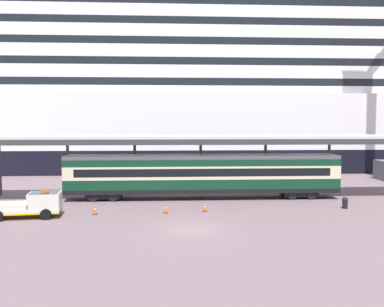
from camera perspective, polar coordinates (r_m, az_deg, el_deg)
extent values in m
plane|color=#725A5F|center=(28.19, -0.16, -10.39)|extent=(400.00, 400.00, 0.00)
cube|color=black|center=(71.52, -11.10, -0.16)|extent=(150.96, 29.36, 3.34)
cube|color=white|center=(71.31, -11.17, 4.31)|extent=(150.96, 29.36, 7.80)
cube|color=white|center=(71.51, -11.23, 8.59)|extent=(138.88, 27.02, 2.88)
cube|color=black|center=(58.28, -13.10, 9.69)|extent=(132.84, 0.12, 1.04)
cube|color=white|center=(71.79, -11.26, 10.88)|extent=(133.32, 25.93, 2.88)
cube|color=black|center=(59.15, -13.06, 12.41)|extent=(127.53, 0.12, 1.04)
cube|color=white|center=(72.18, -11.30, 13.14)|extent=(127.77, 24.85, 2.88)
cube|color=black|center=(60.15, -13.02, 15.06)|extent=(122.21, 0.12, 1.04)
cube|color=white|center=(72.68, -11.33, 15.38)|extent=(122.21, 23.77, 2.88)
cube|color=black|center=(61.27, -12.98, 17.61)|extent=(116.90, 0.12, 1.04)
cube|color=white|center=(73.29, -11.37, 17.59)|extent=(116.66, 22.69, 2.88)
cylinder|color=white|center=(80.29, 21.94, 18.61)|extent=(1.00, 1.00, 3.73)
cube|color=silver|center=(39.14, 1.44, 2.29)|extent=(45.87, 5.09, 0.25)
cube|color=#363636|center=(36.72, 1.75, 1.57)|extent=(45.87, 0.20, 0.50)
cylinder|color=#363636|center=(44.53, -24.93, -1.67)|extent=(0.28, 0.28, 5.65)
cylinder|color=#363636|center=(42.54, -16.71, -1.71)|extent=(0.28, 0.28, 5.65)
cylinder|color=#363636|center=(41.50, -7.87, -1.71)|extent=(0.28, 0.28, 5.65)
cylinder|color=#363636|center=(41.48, 1.19, -1.68)|extent=(0.28, 0.28, 5.65)
cylinder|color=#363636|center=(42.48, 10.05, -1.60)|extent=(0.28, 0.28, 5.65)
cylinder|color=#363636|center=(44.44, 18.30, -1.49)|extent=(0.28, 0.28, 5.65)
cube|color=black|center=(39.13, 1.49, -4.96)|extent=(25.35, 2.80, 0.40)
cube|color=#0F3823|center=(39.03, 1.49, -4.01)|extent=(25.35, 2.80, 0.90)
cube|color=beige|center=(38.89, 1.49, -2.48)|extent=(25.35, 2.80, 1.20)
cube|color=black|center=(37.53, 1.66, -2.66)|extent=(23.32, 0.08, 0.72)
cube|color=#0F3823|center=(38.79, 1.49, -1.16)|extent=(25.35, 2.80, 0.60)
cube|color=#A5A5A5|center=(38.75, 1.49, -0.46)|extent=(25.35, 2.69, 0.36)
cube|color=black|center=(39.52, -11.88, -5.54)|extent=(3.20, 2.35, 0.50)
cylinder|color=black|center=(38.53, -13.48, -5.87)|extent=(0.84, 0.12, 0.84)
cylinder|color=black|center=(38.25, -10.81, -5.90)|extent=(0.84, 0.12, 0.84)
cube|color=black|center=(40.95, 14.37, -5.24)|extent=(3.20, 2.35, 0.50)
cylinder|color=black|center=(39.58, 13.64, -5.60)|extent=(0.84, 0.12, 0.84)
cylinder|color=black|center=(40.14, 16.11, -5.51)|extent=(0.84, 0.12, 0.84)
cube|color=silver|center=(33.83, -21.99, -7.21)|extent=(5.40, 2.58, 0.36)
cube|color=#F2B20C|center=(33.86, -21.98, -7.42)|extent=(5.40, 2.60, 0.12)
cube|color=silver|center=(33.42, -19.57, -6.01)|extent=(2.49, 2.17, 1.10)
cube|color=#19232D|center=(33.36, -19.59, -5.42)|extent=(2.28, 2.07, 0.44)
cube|color=orange|center=(33.31, -19.60, -4.94)|extent=(0.58, 0.26, 0.16)
cube|color=silver|center=(34.00, -23.73, -6.58)|extent=(3.11, 2.24, 0.36)
cylinder|color=black|center=(34.52, -18.91, -7.20)|extent=(0.82, 0.34, 0.80)
cylinder|color=black|center=(32.59, -19.47, -7.90)|extent=(0.82, 0.34, 0.80)
cylinder|color=black|center=(35.21, -24.30, -7.13)|extent=(0.82, 0.34, 0.80)
cube|color=black|center=(33.64, 1.78, -7.93)|extent=(0.36, 0.36, 0.04)
cone|color=#EA590F|center=(33.57, 1.78, -7.34)|extent=(0.30, 0.30, 0.67)
cylinder|color=white|center=(33.56, 1.78, -7.28)|extent=(0.17, 0.17, 0.09)
cube|color=black|center=(33.44, -13.21, -8.12)|extent=(0.36, 0.36, 0.04)
cone|color=#EA590F|center=(33.37, -13.22, -7.49)|extent=(0.30, 0.30, 0.71)
cylinder|color=white|center=(33.36, -13.22, -7.43)|extent=(0.17, 0.17, 0.10)
cube|color=black|center=(33.14, -3.65, -8.12)|extent=(0.36, 0.36, 0.04)
cone|color=#EA590F|center=(33.07, -3.66, -7.54)|extent=(0.30, 0.30, 0.65)
cylinder|color=white|center=(33.06, -3.66, -7.48)|extent=(0.17, 0.17, 0.09)
cylinder|color=black|center=(36.96, 20.29, -6.56)|extent=(0.44, 0.44, 0.70)
sphere|color=black|center=(36.89, 20.31, -6.00)|extent=(0.48, 0.48, 0.48)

